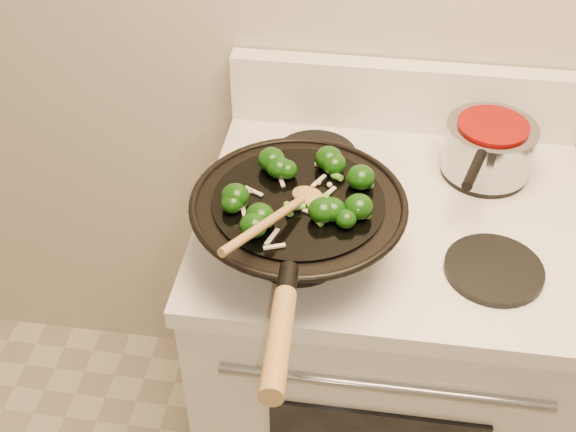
# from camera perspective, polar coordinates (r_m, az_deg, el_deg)

# --- Properties ---
(stove) EXTENTS (0.78, 0.67, 1.08)m
(stove) POSITION_cam_1_polar(r_m,az_deg,el_deg) (1.79, 7.12, -10.42)
(stove) COLOR white
(stove) RESTS_ON ground
(wok) EXTENTS (0.39, 0.64, 0.18)m
(wok) POSITION_cam_1_polar(r_m,az_deg,el_deg) (1.30, 0.80, -0.60)
(wok) COLOR black
(wok) RESTS_ON stove
(stirfry) EXTENTS (0.26, 0.26, 0.04)m
(stirfry) POSITION_cam_1_polar(r_m,az_deg,el_deg) (1.26, 1.13, 2.07)
(stirfry) COLOR #0D3307
(stirfry) RESTS_ON wok
(wooden_spoon) EXTENTS (0.15, 0.26, 0.07)m
(wooden_spoon) POSITION_cam_1_polar(r_m,az_deg,el_deg) (1.21, -0.19, 0.46)
(wooden_spoon) COLOR olive
(wooden_spoon) RESTS_ON wok
(saucepan) EXTENTS (0.19, 0.29, 0.11)m
(saucepan) POSITION_cam_1_polar(r_m,az_deg,el_deg) (1.56, 15.57, 5.29)
(saucepan) COLOR #989BA1
(saucepan) RESTS_ON stove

